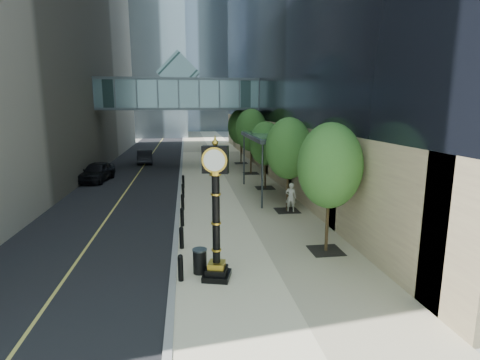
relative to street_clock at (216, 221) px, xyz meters
name	(u,v)px	position (x,y,z in m)	size (l,w,h in m)	color
ground	(259,290)	(1.39, -1.00, -2.29)	(320.00, 320.00, 0.00)	gray
road	(153,153)	(-5.61, 39.00, -2.28)	(8.00, 180.00, 0.02)	black
sidewalk	(211,152)	(2.39, 39.00, -2.26)	(8.00, 180.00, 0.06)	beige
curb	(182,153)	(-1.61, 39.00, -2.26)	(0.25, 180.00, 0.07)	gray
distant_tower_c	(172,25)	(-4.61, 119.00, 30.21)	(22.00, 22.00, 65.00)	#AAC4D6
skywalk	(179,92)	(-1.61, 27.00, 5.42)	(17.00, 4.20, 5.80)	#436C6B
entrance_canopy	(270,137)	(4.86, 13.00, 1.90)	(3.00, 8.00, 4.38)	#383F44
bollard_row	(182,210)	(-1.31, 8.00, -1.78)	(0.20, 16.20, 0.90)	black
street_trees	(264,137)	(4.99, 15.77, 1.64)	(2.94, 28.82, 6.05)	black
street_clock	(216,221)	(0.00, 0.00, 0.00)	(1.19, 1.19, 5.14)	black
trash_bin	(200,262)	(-0.60, 0.56, -1.78)	(0.52, 0.52, 0.90)	black
pedestrian	(291,197)	(5.14, 8.27, -1.33)	(0.66, 0.43, 1.80)	beige
car_near	(97,172)	(-8.61, 19.93, -1.45)	(1.95, 4.84, 1.65)	black
car_far	(145,156)	(-5.64, 29.86, -1.51)	(1.61, 4.61, 1.52)	black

